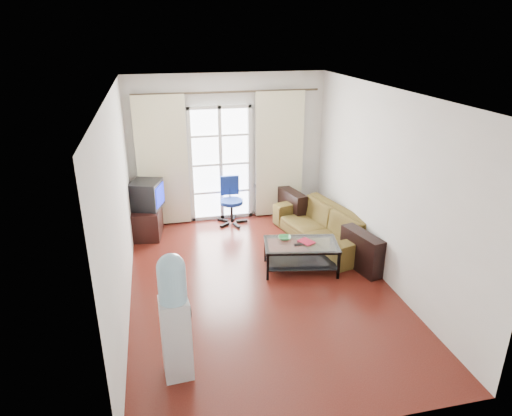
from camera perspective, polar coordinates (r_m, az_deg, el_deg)
The scene contains 20 objects.
floor at distance 6.62m, azimuth 0.48°, elevation -9.57°, with size 5.20×5.20×0.00m, color #5C1F16.
ceiling at distance 5.70m, azimuth 0.57°, elevation 14.28°, with size 5.20×5.20×0.00m, color white.
wall_back at distance 8.47m, azimuth -3.53°, elevation 7.43°, with size 3.60×0.02×2.70m, color silver.
wall_front at distance 3.81m, azimuth 9.70°, elevation -11.98°, with size 3.60×0.02×2.70m, color silver.
wall_left at distance 5.91m, azimuth -16.73°, elevation 0.05°, with size 0.02×5.20×2.70m, color silver.
wall_right at distance 6.65m, azimuth 15.81°, elevation 2.58°, with size 0.02×5.20×2.70m, color silver.
french_door at distance 8.47m, azimuth -4.43°, elevation 5.47°, with size 1.16×0.06×2.15m.
curtain_rod at distance 8.18m, azimuth -3.58°, elevation 14.27°, with size 0.04×0.04×3.30m, color #4C3F2D.
curtain_left at distance 8.29m, azimuth -11.62°, elevation 5.64°, with size 0.90×0.07×2.35m, color #F7F4C6.
curtain_right at distance 8.59m, azimuth 2.93°, elevation 6.62°, with size 0.90×0.07×2.35m, color #F7F4C6.
radiator at distance 8.84m, azimuth 1.85°, elevation 1.15°, with size 0.64×0.12×0.64m, color gray.
sofa at distance 7.81m, azimuth 8.31°, elevation -2.20°, with size 1.27×2.19×0.60m, color #606321.
coffee_table at distance 6.90m, azimuth 5.63°, elevation -5.59°, with size 1.19×0.81×0.44m.
bowl at distance 6.92m, azimuth 3.59°, elevation -3.76°, with size 0.23×0.23×0.05m, color #2E7F44.
book at distance 6.80m, azimuth 5.78°, elevation -4.43°, with size 0.26×0.29×0.02m, color #A31415.
remote at distance 6.77m, azimuth 5.42°, elevation -4.56°, with size 0.15×0.04×0.02m, color black.
tv_stand at distance 8.20m, azimuth -13.41°, elevation -1.75°, with size 0.46×0.69×0.50m, color black.
crt_tv at distance 8.09m, azimuth -13.71°, elevation 1.64°, with size 0.63×0.65×0.48m.
task_chair at distance 8.51m, azimuth -3.09°, elevation -0.24°, with size 0.60×0.60×0.87m.
water_cooler at distance 4.78m, azimuth -10.15°, elevation -13.00°, with size 0.32×0.31×1.43m.
Camera 1 is at (-1.30, -5.50, 3.45)m, focal length 32.00 mm.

